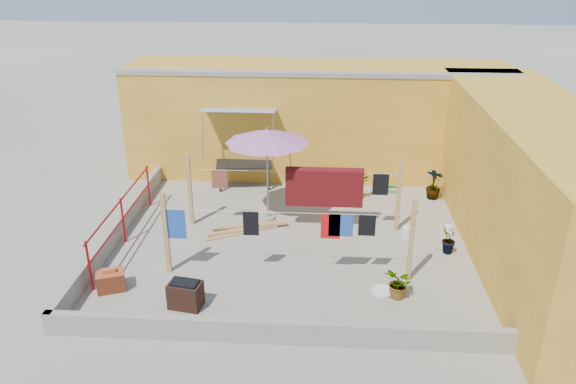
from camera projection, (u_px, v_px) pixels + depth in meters
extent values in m
plane|color=#9E998E|center=(291.00, 242.00, 13.03)|extent=(80.00, 80.00, 0.00)
cube|color=gold|center=(317.00, 119.00, 16.64)|extent=(11.00, 2.40, 3.20)
cube|color=gray|center=(318.00, 74.00, 15.06)|extent=(11.00, 0.35, 0.12)
cube|color=#2D51B2|center=(239.00, 111.00, 15.09)|extent=(2.00, 0.79, 0.22)
cylinder|color=gray|center=(203.00, 137.00, 15.07)|extent=(0.03, 0.30, 1.28)
cylinder|color=gray|center=(273.00, 139.00, 14.96)|extent=(0.03, 0.30, 1.28)
cube|color=gold|center=(532.00, 185.00, 12.08)|extent=(2.40, 9.00, 3.20)
cube|color=gray|center=(279.00, 332.00, 9.67)|extent=(8.30, 0.16, 0.44)
cube|color=gray|center=(118.00, 229.00, 13.18)|extent=(0.16, 7.30, 0.44)
cylinder|color=maroon|center=(89.00, 266.00, 11.02)|extent=(0.05, 0.05, 1.10)
cylinder|color=maroon|center=(123.00, 220.00, 12.85)|extent=(0.05, 0.05, 1.10)
cylinder|color=maroon|center=(149.00, 186.00, 14.67)|extent=(0.05, 0.05, 1.10)
cylinder|color=maroon|center=(121.00, 201.00, 12.65)|extent=(0.04, 4.20, 0.04)
cylinder|color=maroon|center=(123.00, 218.00, 12.83)|extent=(0.04, 4.20, 0.04)
cube|color=tan|center=(166.00, 233.00, 11.53)|extent=(0.09, 0.09, 1.80)
cube|color=tan|center=(411.00, 241.00, 11.24)|extent=(0.09, 0.09, 1.80)
cube|color=tan|center=(399.00, 196.00, 13.25)|extent=(0.09, 0.09, 1.80)
cube|color=tan|center=(190.00, 190.00, 13.54)|extent=(0.09, 0.09, 1.80)
cylinder|color=silver|center=(287.00, 213.00, 11.16)|extent=(5.00, 0.01, 0.01)
cylinder|color=silver|center=(293.00, 172.00, 13.17)|extent=(5.00, 0.01, 0.01)
cube|color=#480C0F|center=(324.00, 188.00, 13.29)|extent=(1.84, 0.22, 0.89)
cube|color=black|center=(381.00, 184.00, 13.16)|extent=(0.37, 0.02, 0.54)
cube|color=brown|center=(220.00, 179.00, 13.37)|extent=(0.38, 0.02, 0.47)
cube|color=#1D45A0|center=(175.00, 224.00, 11.43)|extent=(0.45, 0.02, 0.66)
cube|color=black|center=(251.00, 223.00, 11.32)|extent=(0.32, 0.02, 0.53)
cube|color=#B50E11|center=(330.00, 226.00, 11.22)|extent=(0.39, 0.02, 0.55)
cube|color=#1D45A0|center=(341.00, 225.00, 11.20)|extent=(0.49, 0.02, 0.49)
cube|color=black|center=(367.00, 225.00, 11.16)|extent=(0.34, 0.02, 0.46)
cylinder|color=gray|center=(268.00, 218.00, 14.15)|extent=(0.36, 0.36, 0.06)
cylinder|color=gray|center=(268.00, 176.00, 13.70)|extent=(0.04, 0.04, 2.30)
cone|color=#BA6499|center=(267.00, 136.00, 13.28)|extent=(2.41, 2.41, 0.32)
cylinder|color=gray|center=(267.00, 129.00, 13.21)|extent=(0.04, 0.04, 0.10)
cube|color=black|center=(244.00, 164.00, 15.76)|extent=(1.64, 0.98, 0.06)
cube|color=black|center=(220.00, 181.00, 15.57)|extent=(0.06, 0.06, 0.68)
cube|color=black|center=(221.00, 172.00, 16.14)|extent=(0.06, 0.06, 0.68)
cube|color=black|center=(269.00, 179.00, 15.67)|extent=(0.06, 0.06, 0.68)
cube|color=black|center=(268.00, 171.00, 16.23)|extent=(0.06, 0.06, 0.68)
cube|color=#B34A29|center=(111.00, 281.00, 11.18)|extent=(0.65, 0.56, 0.39)
cube|color=#BA602B|center=(109.00, 271.00, 11.08)|extent=(0.27, 0.20, 0.08)
cube|color=tan|center=(242.00, 233.00, 13.42)|extent=(1.70, 0.94, 0.04)
cube|color=tan|center=(246.00, 229.00, 13.51)|extent=(1.76, 0.80, 0.04)
cube|color=tan|center=(249.00, 225.00, 13.60)|extent=(1.82, 0.56, 0.04)
cube|color=black|center=(186.00, 295.00, 10.63)|extent=(0.68, 0.51, 0.51)
cube|color=black|center=(184.00, 283.00, 10.52)|extent=(0.56, 0.39, 0.04)
cylinder|color=silver|center=(382.00, 292.00, 11.13)|extent=(0.42, 0.42, 0.06)
torus|color=silver|center=(382.00, 291.00, 11.12)|extent=(0.45, 0.45, 0.05)
cylinder|color=silver|center=(407.00, 232.00, 13.18)|extent=(0.21, 0.21, 0.29)
cylinder|color=silver|center=(407.00, 226.00, 13.12)|extent=(0.06, 0.06, 0.05)
cylinder|color=silver|center=(448.00, 231.00, 13.26)|extent=(0.20, 0.20, 0.27)
cylinder|color=silver|center=(449.00, 225.00, 13.20)|extent=(0.05, 0.05, 0.05)
torus|color=#1A7926|center=(393.00, 190.00, 15.79)|extent=(0.47, 0.47, 0.03)
torus|color=#1A7926|center=(393.00, 189.00, 15.77)|extent=(0.39, 0.39, 0.03)
imported|color=#245A19|center=(355.00, 184.00, 15.19)|extent=(0.86, 0.80, 0.79)
imported|color=#245A19|center=(434.00, 186.00, 15.16)|extent=(0.49, 0.49, 0.73)
imported|color=#245A19|center=(434.00, 184.00, 15.08)|extent=(0.58, 0.52, 0.91)
imported|color=#245A19|center=(448.00, 240.00, 12.44)|extent=(0.47, 0.47, 0.67)
imported|color=#245A19|center=(399.00, 284.00, 10.86)|extent=(0.66, 0.70, 0.64)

